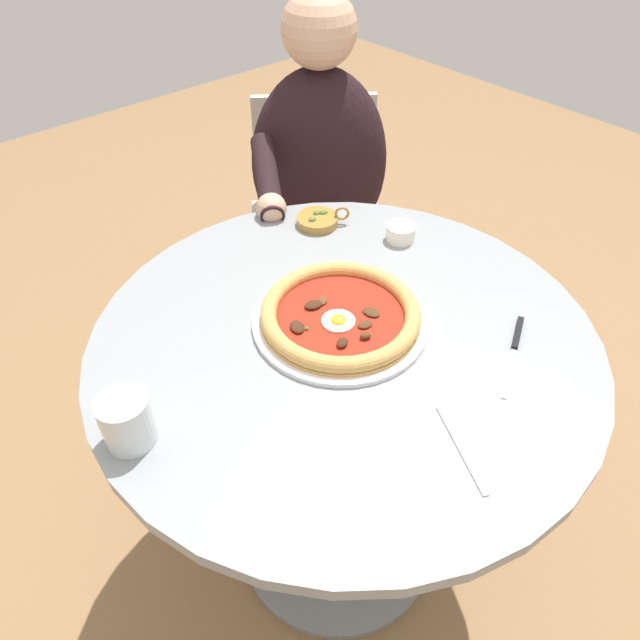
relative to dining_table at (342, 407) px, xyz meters
name	(u,v)px	position (x,y,z in m)	size (l,w,h in m)	color
ground_plane	(337,542)	(0.00, 0.00, -0.56)	(6.00, 6.00, 0.02)	olive
dining_table	(342,407)	(0.00, 0.00, 0.00)	(0.92, 0.92, 0.76)	gray
pizza_on_plate	(340,315)	(0.02, 0.03, 0.22)	(0.33, 0.33, 0.04)	white
water_glass	(128,423)	(-0.40, 0.05, 0.24)	(0.08, 0.08, 0.09)	silver
steak_knife	(515,344)	(0.21, -0.22, 0.21)	(0.19, 0.10, 0.01)	silver
ramekin_capers	(401,232)	(0.30, 0.14, 0.22)	(0.06, 0.06, 0.04)	white
olive_pan	(318,220)	(0.21, 0.31, 0.21)	(0.11, 0.09, 0.04)	olive
fork_utensil	(461,449)	(-0.04, -0.30, 0.20)	(0.08, 0.15, 0.00)	#BCBCC1
diner_person	(319,228)	(0.44, 0.57, -0.04)	(0.55, 0.43, 1.16)	#282833
cafe_chair_diner	(317,207)	(0.52, 0.68, -0.05)	(0.59, 0.59, 0.82)	beige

